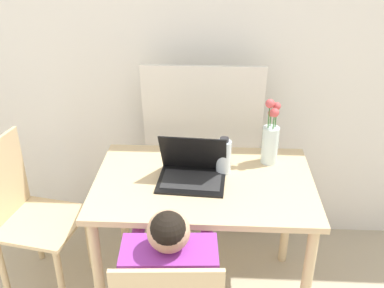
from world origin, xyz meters
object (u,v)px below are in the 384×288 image
(water_bottle, at_px, (224,156))
(laptop, at_px, (192,169))
(chair_spare, at_px, (29,216))
(person_seated, at_px, (171,281))
(flower_vase, at_px, (270,139))

(water_bottle, bearing_deg, laptop, -155.04)
(chair_spare, distance_m, water_bottle, 1.10)
(person_seated, bearing_deg, flower_vase, -124.93)
(person_seated, distance_m, flower_vase, 0.89)
(laptop, bearing_deg, water_bottle, 28.81)
(laptop, relative_size, flower_vase, 0.96)
(flower_vase, xyz_separation_m, water_bottle, (-0.24, -0.12, -0.04))
(chair_spare, distance_m, flower_vase, 1.34)
(person_seated, bearing_deg, laptop, -99.44)
(laptop, height_order, water_bottle, laptop)
(flower_vase, relative_size, water_bottle, 1.84)
(chair_spare, xyz_separation_m, flower_vase, (1.27, 0.14, 0.42))
(chair_spare, relative_size, person_seated, 0.91)
(person_seated, distance_m, laptop, 0.58)
(laptop, distance_m, flower_vase, 0.44)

